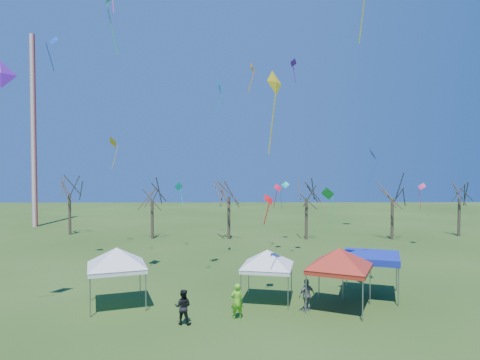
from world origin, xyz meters
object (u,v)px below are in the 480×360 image
object	(u,v)px
tent_blue	(371,257)
person_grey	(307,295)
tree_1	(152,186)
person_green	(237,301)
tree_3	(306,183)
tree_0	(69,179)
tree_5	(460,186)
tent_white_mid	(267,253)
tree_4	(393,184)
person_dark	(183,307)
tent_red	(339,252)
tree_2	(229,181)
tent_white_west	(117,251)
radio_mast	(33,131)

from	to	relation	value
tent_blue	person_grey	world-z (taller)	tent_blue
tree_1	person_grey	world-z (taller)	tree_1
tent_blue	person_green	world-z (taller)	tent_blue
tree_3	person_green	size ratio (longest dim) A/B	4.29
tree_0	person_grey	bearing A→B (deg)	-48.36
tree_5	tent_white_mid	distance (m)	33.02
person_green	tree_4	bearing A→B (deg)	-143.78
tree_1	person_green	world-z (taller)	tree_1
tree_0	person_dark	size ratio (longest dim) A/B	4.75
tree_5	tent_blue	distance (m)	28.06
tent_white_mid	person_grey	world-z (taller)	tent_white_mid
tent_red	person_green	size ratio (longest dim) A/B	2.29
tent_red	person_green	bearing A→B (deg)	-166.00
tree_5	person_green	distance (m)	36.45
tree_1	tree_5	world-z (taller)	tree_1
tree_5	tree_2	bearing A→B (deg)	-176.30
tent_white_mid	tree_4	bearing A→B (deg)	54.38
tree_0	tree_3	distance (m)	27.09
tree_4	tree_0	bearing A→B (deg)	174.66
tree_1	tent_red	xyz separation A→B (m)	(14.98, -23.04, -2.58)
person_dark	tree_3	bearing A→B (deg)	-106.14
tree_2	tent_red	bearing A→B (deg)	-73.87
tent_white_mid	tent_red	distance (m)	4.17
tree_1	tent_white_mid	bearing A→B (deg)	-62.97
tent_white_west	person_grey	distance (m)	11.00
tree_2	person_green	distance (m)	24.80
tree_2	tent_white_west	size ratio (longest dim) A/B	1.97
tent_blue	person_dark	xyz separation A→B (m)	(-10.97, -4.58, -1.51)
tree_4	person_dark	size ratio (longest dim) A/B	4.44
tent_red	tree_0	bearing A→B (deg)	134.20
tree_3	tent_white_west	world-z (taller)	tree_3
tree_1	person_dark	world-z (taller)	tree_1
tent_white_mid	person_green	size ratio (longest dim) A/B	2.14
tree_0	radio_mast	bearing A→B (deg)	137.23
tree_4	tent_white_mid	bearing A→B (deg)	-125.62
tent_blue	tree_4	bearing A→B (deg)	66.71
tree_1	tent_white_mid	distance (m)	24.51
person_dark	tree_5	bearing A→B (deg)	-129.89
radio_mast	tent_red	xyz separation A→B (m)	(32.22, -32.39, -9.29)
tent_red	radio_mast	bearing A→B (deg)	134.85
tree_0	person_grey	size ratio (longest dim) A/B	4.72
tent_red	person_green	world-z (taller)	tent_red
tree_5	person_dark	distance (m)	38.93
radio_mast	tree_1	size ratio (longest dim) A/B	3.31
tree_2	tent_white_mid	world-z (taller)	tree_2
tree_4	person_green	bearing A→B (deg)	-125.28
tree_1	tree_4	size ratio (longest dim) A/B	0.96
tree_3	tent_blue	bearing A→B (deg)	-87.98
tree_5	tent_white_west	world-z (taller)	tree_5
tree_1	tent_blue	xyz separation A→B (m)	(17.51, -20.67, -3.40)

